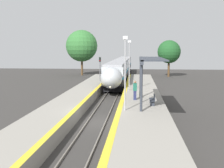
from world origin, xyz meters
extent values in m
plane|color=#383533|center=(0.00, 0.00, 0.00)|extent=(120.00, 120.00, 0.00)
cube|color=slate|center=(-0.72, 0.00, 0.07)|extent=(0.08, 90.00, 0.15)
cube|color=slate|center=(0.72, 0.00, 0.07)|extent=(0.08, 90.00, 0.15)
cube|color=black|center=(0.00, 23.73, 0.66)|extent=(2.44, 18.60, 0.87)
cube|color=#28282D|center=(0.00, 23.73, 1.51)|extent=(2.78, 20.22, 0.84)
cube|color=#198CBF|center=(0.00, 23.73, 2.08)|extent=(2.79, 20.22, 0.29)
cube|color=#B2B7BC|center=(0.00, 23.73, 2.86)|extent=(2.78, 20.22, 1.28)
cube|color=black|center=(0.00, 23.73, 2.80)|extent=(2.80, 18.60, 0.70)
cube|color=#9E9EA3|center=(0.00, 23.73, 3.65)|extent=(2.50, 20.22, 0.30)
cylinder|color=black|center=(-0.72, 16.37, 0.42)|extent=(0.12, 0.84, 0.84)
cylinder|color=black|center=(0.72, 16.37, 0.42)|extent=(0.12, 0.84, 0.84)
cylinder|color=black|center=(-0.72, 18.57, 0.42)|extent=(0.12, 0.84, 0.84)
cylinder|color=black|center=(0.72, 18.57, 0.42)|extent=(0.12, 0.84, 0.84)
cylinder|color=black|center=(-0.72, 28.90, 0.42)|extent=(0.12, 0.84, 0.84)
cylinder|color=black|center=(0.72, 28.90, 0.42)|extent=(0.12, 0.84, 0.84)
cylinder|color=black|center=(-0.72, 31.10, 0.42)|extent=(0.12, 0.84, 0.84)
cylinder|color=black|center=(0.72, 31.10, 0.42)|extent=(0.12, 0.84, 0.84)
ellipsoid|color=#B2B7BC|center=(0.00, 12.39, 2.30)|extent=(2.66, 3.71, 2.65)
ellipsoid|color=black|center=(0.00, 11.92, 2.73)|extent=(1.94, 2.16, 1.35)
sphere|color=#F9F4CC|center=(0.00, 11.00, 1.34)|extent=(0.24, 0.24, 0.24)
cube|color=black|center=(0.00, 44.75, 0.66)|extent=(2.44, 18.60, 0.87)
cube|color=#28282D|center=(0.00, 44.75, 1.51)|extent=(2.78, 20.22, 0.84)
cube|color=#198CBF|center=(0.00, 44.75, 2.08)|extent=(2.79, 20.22, 0.29)
cube|color=#B2B7BC|center=(0.00, 44.75, 2.86)|extent=(2.78, 20.22, 1.28)
cube|color=black|center=(0.00, 44.75, 2.80)|extent=(2.80, 18.60, 0.70)
cube|color=#9E9EA3|center=(0.00, 44.75, 3.65)|extent=(2.50, 20.22, 0.30)
cylinder|color=black|center=(-0.72, 37.38, 0.42)|extent=(0.12, 0.84, 0.84)
cylinder|color=black|center=(0.72, 37.38, 0.42)|extent=(0.12, 0.84, 0.84)
cylinder|color=black|center=(-0.72, 39.58, 0.42)|extent=(0.12, 0.84, 0.84)
cylinder|color=black|center=(0.72, 39.58, 0.42)|extent=(0.12, 0.84, 0.84)
cylinder|color=black|center=(-0.72, 49.92, 0.42)|extent=(0.12, 0.84, 0.84)
cylinder|color=black|center=(0.72, 49.92, 0.42)|extent=(0.12, 0.84, 0.84)
cylinder|color=black|center=(-0.72, 52.12, 0.42)|extent=(0.12, 0.84, 0.84)
cylinder|color=black|center=(0.72, 52.12, 0.42)|extent=(0.12, 0.84, 0.84)
cube|color=gray|center=(3.59, 0.00, 0.50)|extent=(4.05, 64.00, 0.99)
cube|color=yellow|center=(1.77, 0.00, 1.00)|extent=(0.40, 64.00, 0.01)
cube|color=gray|center=(-3.22, 0.00, 0.50)|extent=(3.32, 64.00, 0.99)
cube|color=yellow|center=(-1.77, 0.00, 1.00)|extent=(0.40, 64.00, 0.01)
cube|color=#2D333D|center=(4.45, 2.05, 1.20)|extent=(0.36, 0.06, 0.42)
cube|color=#2D333D|center=(4.45, 3.38, 1.20)|extent=(0.36, 0.06, 0.42)
cube|color=#2D333D|center=(4.45, 2.71, 1.43)|extent=(0.44, 1.77, 0.03)
cube|color=#2D333D|center=(4.65, 2.71, 1.66)|extent=(0.04, 1.77, 0.44)
cube|color=navy|center=(2.95, 4.81, 1.44)|extent=(0.28, 0.20, 0.89)
cube|color=#1E604C|center=(2.95, 4.81, 2.23)|extent=(0.36, 0.22, 0.70)
sphere|color=#936B4C|center=(2.95, 4.81, 2.70)|extent=(0.24, 0.24, 0.24)
cylinder|color=#59595E|center=(-2.41, 20.02, 1.95)|extent=(0.14, 0.14, 3.90)
cube|color=black|center=(-2.41, 20.02, 4.25)|extent=(0.28, 0.20, 0.70)
sphere|color=black|center=(-2.41, 19.91, 4.42)|extent=(0.14, 0.14, 0.14)
sphere|color=red|center=(-2.41, 19.91, 4.08)|extent=(0.14, 0.14, 0.14)
cylinder|color=#9E9EA3|center=(2.22, 0.15, 3.76)|extent=(0.12, 0.12, 5.52)
cube|color=silver|center=(2.22, 0.15, 6.64)|extent=(0.36, 0.20, 0.24)
cylinder|color=#9E9EA3|center=(2.22, 10.98, 3.76)|extent=(0.12, 0.12, 5.52)
cube|color=silver|center=(2.22, 10.98, 6.64)|extent=(0.36, 0.20, 0.24)
cylinder|color=#333842|center=(3.47, -0.07, 2.86)|extent=(0.20, 0.20, 3.74)
cylinder|color=#333842|center=(3.47, 6.31, 2.86)|extent=(0.20, 0.20, 3.74)
cube|color=#333842|center=(3.47, 3.12, 4.83)|extent=(0.24, 9.38, 0.36)
cube|color=#333842|center=(4.37, 3.12, 4.95)|extent=(2.00, 9.38, 0.10)
cylinder|color=brown|center=(-9.09, 39.83, 1.86)|extent=(0.44, 0.44, 3.72)
sphere|color=#337033|center=(-9.09, 39.83, 6.49)|extent=(6.91, 6.91, 6.91)
cylinder|color=brown|center=(9.67, 38.06, 1.66)|extent=(0.44, 0.44, 3.32)
sphere|color=#1E5123|center=(9.67, 38.06, 5.23)|extent=(4.79, 4.79, 4.79)
camera|label=1|loc=(3.16, -21.43, 5.76)|focal=45.00mm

